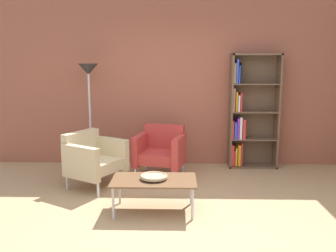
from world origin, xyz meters
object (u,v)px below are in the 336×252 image
Objects in this scene: coffee_table_low at (154,182)px; floor_lamp_torchiere at (89,82)px; decorative_bowl at (154,176)px; bookshelf_tall at (248,114)px; armchair_corner_red at (161,150)px; armchair_by_bookshelf at (93,158)px.

coffee_table_low is 0.57× the size of floor_lamp_torchiere.
decorative_bowl is 0.18× the size of floor_lamp_torchiere.
armchair_corner_red is at bearing -159.08° from bookshelf_tall.
floor_lamp_torchiere reaches higher than coffee_table_low.
armchair_corner_red is 1.60m from floor_lamp_torchiere.
bookshelf_tall is at bearing 52.68° from decorative_bowl.
decorative_bowl is 0.38× the size of armchair_corner_red.
armchair_by_bookshelf is at bearing -74.92° from floor_lamp_torchiere.
coffee_table_low is 2.34m from floor_lamp_torchiere.
floor_lamp_torchiere is at bearing 123.97° from coffee_table_low.
armchair_corner_red is at bearing -32.41° from armchair_by_bookshelf.
bookshelf_tall is at bearing 4.32° from floor_lamp_torchiere.
armchair_by_bookshelf is (-2.39, -1.05, -0.49)m from bookshelf_tall.
floor_lamp_torchiere reaches higher than armchair_corner_red.
bookshelf_tall is 2.04× the size of armchair_by_bookshelf.
bookshelf_tall reaches higher than armchair_by_bookshelf.
armchair_by_bookshelf is (-0.94, -0.50, 0.00)m from armchair_corner_red.
decorative_bowl is (-0.00, 0.00, 0.07)m from coffee_table_low.
floor_lamp_torchiere is at bearing 44.96° from armchair_by_bookshelf.
bookshelf_tall is 2.47m from coffee_table_low.
armchair_by_bookshelf reaches higher than decorative_bowl.
bookshelf_tall is 1.09× the size of floor_lamp_torchiere.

